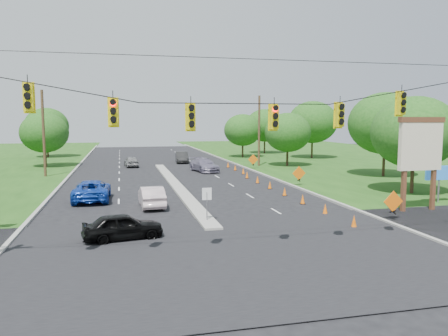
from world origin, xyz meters
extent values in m
plane|color=black|center=(0.00, 0.00, 0.00)|extent=(160.00, 160.00, 0.00)
cube|color=black|center=(0.00, 0.00, 0.00)|extent=(160.00, 14.00, 0.02)
cube|color=gray|center=(-10.10, 30.00, 0.00)|extent=(0.25, 110.00, 0.16)
cube|color=gray|center=(10.10, 30.00, 0.00)|extent=(0.25, 110.00, 0.16)
cube|color=gray|center=(0.00, 21.00, 0.00)|extent=(1.00, 34.00, 0.18)
cylinder|color=gray|center=(0.00, 6.00, 0.90)|extent=(0.06, 0.06, 1.80)
cube|color=white|center=(0.00, 6.00, 1.70)|extent=(0.55, 0.04, 0.70)
cylinder|color=black|center=(0.00, -1.00, 7.00)|extent=(24.00, 0.04, 0.04)
cube|color=yellow|center=(-8.00, -1.00, 6.75)|extent=(0.34, 0.24, 1.00)
cube|color=yellow|center=(-5.00, -1.00, 6.22)|extent=(0.34, 0.24, 1.00)
cube|color=yellow|center=(-2.00, -1.00, 6.05)|extent=(0.34, 0.24, 1.00)
cube|color=yellow|center=(1.50, -1.00, 6.05)|extent=(0.34, 0.24, 1.00)
cube|color=yellow|center=(4.50, -1.00, 6.14)|extent=(0.34, 0.24, 1.00)
cube|color=yellow|center=(7.50, -1.00, 6.66)|extent=(0.34, 0.24, 1.00)
cylinder|color=#422D1C|center=(-12.50, 30.00, 4.50)|extent=(0.28, 0.28, 9.00)
cylinder|color=#422D1C|center=(12.50, 35.00, 4.50)|extent=(0.28, 0.28, 9.00)
cube|color=#59331E|center=(12.90, 6.00, 2.20)|extent=(0.25, 0.25, 4.40)
cube|color=#59331E|center=(15.10, 6.00, 2.20)|extent=(0.25, 0.25, 4.40)
cube|color=beige|center=(14.00, 6.00, 4.30)|extent=(3.00, 0.35, 3.20)
cube|color=#59331E|center=(14.00, 6.00, 5.95)|extent=(3.20, 0.40, 0.35)
cylinder|color=gray|center=(17.20, 8.00, 1.20)|extent=(0.12, 0.12, 2.40)
cube|color=blue|center=(17.20, 8.00, 2.20)|extent=(2.20, 0.20, 1.00)
cone|color=orange|center=(7.70, 3.00, 0.35)|extent=(0.32, 0.32, 0.70)
cone|color=orange|center=(7.70, 6.50, 0.35)|extent=(0.32, 0.32, 0.70)
cone|color=orange|center=(7.70, 10.00, 0.35)|extent=(0.32, 0.32, 0.70)
cone|color=orange|center=(7.70, 13.50, 0.35)|extent=(0.32, 0.32, 0.70)
cone|color=orange|center=(7.70, 17.00, 0.35)|extent=(0.32, 0.32, 0.70)
cone|color=orange|center=(7.70, 20.50, 0.35)|extent=(0.32, 0.32, 0.70)
cone|color=orange|center=(7.70, 24.00, 0.35)|extent=(0.32, 0.32, 0.70)
cone|color=orange|center=(8.30, 27.50, 0.35)|extent=(0.32, 0.32, 0.70)
cone|color=orange|center=(8.30, 31.00, 0.35)|extent=(0.32, 0.32, 0.70)
cone|color=orange|center=(8.30, 34.50, 0.35)|extent=(0.32, 0.32, 0.70)
cube|color=black|center=(10.80, 4.00, 0.55)|extent=(0.06, 0.58, 0.26)
cube|color=black|center=(10.80, 4.00, 0.55)|extent=(0.06, 0.58, 0.26)
cube|color=orange|center=(10.80, 4.00, 1.15)|extent=(1.27, 0.05, 1.27)
cube|color=black|center=(10.80, 18.00, 0.55)|extent=(0.06, 0.58, 0.26)
cube|color=black|center=(10.80, 18.00, 0.55)|extent=(0.06, 0.58, 0.26)
cube|color=orange|center=(10.80, 18.00, 1.15)|extent=(1.27, 0.05, 1.27)
cube|color=black|center=(10.80, 32.00, 0.55)|extent=(0.06, 0.58, 0.26)
cube|color=black|center=(10.80, 32.00, 0.55)|extent=(0.06, 0.58, 0.26)
cube|color=orange|center=(10.80, 32.00, 1.15)|extent=(1.27, 0.05, 1.27)
cylinder|color=black|center=(-14.00, 40.00, 1.26)|extent=(0.28, 0.28, 2.52)
ellipsoid|color=#194C14|center=(-14.00, 40.00, 4.34)|extent=(5.88, 5.88, 5.04)
cylinder|color=black|center=(-16.00, 55.00, 1.44)|extent=(0.28, 0.28, 2.88)
ellipsoid|color=#194C14|center=(-16.00, 55.00, 4.96)|extent=(6.72, 6.72, 5.76)
cylinder|color=black|center=(18.00, 12.00, 1.44)|extent=(0.28, 0.28, 2.88)
ellipsoid|color=#194C14|center=(18.00, 12.00, 4.96)|extent=(6.72, 6.72, 5.76)
cylinder|color=black|center=(22.00, 22.00, 1.62)|extent=(0.28, 0.28, 3.24)
ellipsoid|color=#194C14|center=(22.00, 22.00, 5.58)|extent=(7.56, 7.56, 6.48)
cylinder|color=black|center=(16.00, 34.00, 1.26)|extent=(0.28, 0.28, 2.52)
ellipsoid|color=#194C14|center=(16.00, 34.00, 4.34)|extent=(5.88, 5.88, 5.04)
cylinder|color=black|center=(24.00, 44.00, 1.62)|extent=(0.28, 0.28, 3.24)
ellipsoid|color=#194C14|center=(24.00, 44.00, 5.58)|extent=(7.56, 7.56, 6.48)
cylinder|color=black|center=(20.00, 55.00, 1.44)|extent=(0.28, 0.28, 2.88)
ellipsoid|color=#194C14|center=(20.00, 55.00, 4.96)|extent=(6.72, 6.72, 5.76)
cylinder|color=black|center=(14.00, 48.00, 1.26)|extent=(0.28, 0.28, 2.52)
ellipsoid|color=#194C14|center=(14.00, 48.00, 4.34)|extent=(5.88, 5.88, 5.04)
imported|color=black|center=(-4.75, 3.46, 0.67)|extent=(4.15, 2.24, 1.34)
imported|color=beige|center=(-2.80, 11.47, 0.72)|extent=(1.69, 4.42, 1.44)
imported|color=#123BAB|center=(-6.91, 14.92, 0.76)|extent=(2.63, 5.54, 1.53)
imported|color=slate|center=(4.53, 30.78, 0.76)|extent=(3.16, 5.57, 1.52)
imported|color=gray|center=(-3.49, 38.00, 0.68)|extent=(1.89, 4.08, 1.35)
imported|color=black|center=(3.48, 41.88, 0.76)|extent=(1.96, 4.75, 1.53)
camera|label=1|loc=(-4.75, -18.33, 5.94)|focal=35.00mm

